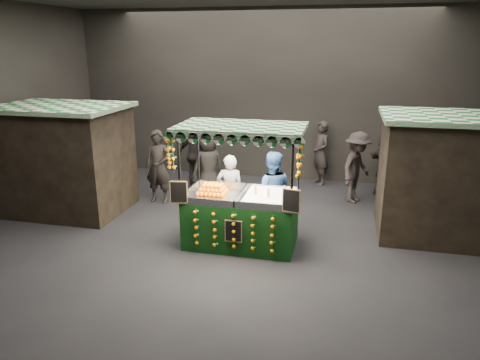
# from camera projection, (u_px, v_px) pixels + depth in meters

# --- Properties ---
(ground) EXTENTS (12.00, 12.00, 0.00)m
(ground) POSITION_uv_depth(u_px,v_px,m) (230.00, 243.00, 9.37)
(ground) COLOR black
(ground) RESTS_ON ground
(market_hall) EXTENTS (12.10, 10.10, 5.05)m
(market_hall) POSITION_uv_depth(u_px,v_px,m) (229.00, 77.00, 8.39)
(market_hall) COLOR black
(market_hall) RESTS_ON ground
(neighbour_stall_left) EXTENTS (3.00, 2.20, 2.60)m
(neighbour_stall_left) POSITION_uv_depth(u_px,v_px,m) (65.00, 159.00, 10.90)
(neighbour_stall_left) COLOR black
(neighbour_stall_left) RESTS_ON ground
(neighbour_stall_right) EXTENTS (3.00, 2.20, 2.60)m
(neighbour_stall_right) POSITION_uv_depth(u_px,v_px,m) (451.00, 176.00, 9.42)
(neighbour_stall_right) COLOR black
(neighbour_stall_right) RESTS_ON ground
(juice_stall) EXTENTS (2.56, 1.51, 2.48)m
(juice_stall) POSITION_uv_depth(u_px,v_px,m) (241.00, 210.00, 9.06)
(juice_stall) COLOR black
(juice_stall) RESTS_ON ground
(vendor_grey) EXTENTS (0.67, 0.51, 1.67)m
(vendor_grey) POSITION_uv_depth(u_px,v_px,m) (230.00, 191.00, 9.99)
(vendor_grey) COLOR gray
(vendor_grey) RESTS_ON ground
(vendor_blue) EXTENTS (0.94, 0.77, 1.80)m
(vendor_blue) POSITION_uv_depth(u_px,v_px,m) (272.00, 192.00, 9.74)
(vendor_blue) COLOR navy
(vendor_blue) RESTS_ON ground
(shopper_0) EXTENTS (0.70, 0.46, 1.90)m
(shopper_0) POSITION_uv_depth(u_px,v_px,m) (158.00, 167.00, 11.55)
(shopper_0) COLOR black
(shopper_0) RESTS_ON ground
(shopper_1) EXTENTS (0.90, 0.78, 1.57)m
(shopper_1) POSITION_uv_depth(u_px,v_px,m) (395.00, 175.00, 11.42)
(shopper_1) COLOR #282321
(shopper_1) RESTS_ON ground
(shopper_2) EXTENTS (1.19, 0.67, 1.91)m
(shopper_2) POSITION_uv_depth(u_px,v_px,m) (196.00, 155.00, 12.72)
(shopper_2) COLOR black
(shopper_2) RESTS_ON ground
(shopper_3) EXTENTS (1.15, 1.38, 1.85)m
(shopper_3) POSITION_uv_depth(u_px,v_px,m) (357.00, 167.00, 11.57)
(shopper_3) COLOR #2C2524
(shopper_3) RESTS_ON ground
(shopper_4) EXTENTS (1.00, 0.99, 1.74)m
(shopper_4) POSITION_uv_depth(u_px,v_px,m) (208.00, 165.00, 11.98)
(shopper_4) COLOR black
(shopper_4) RESTS_ON ground
(shopper_5) EXTENTS (1.42, 1.72, 1.85)m
(shopper_5) POSITION_uv_depth(u_px,v_px,m) (387.00, 163.00, 11.98)
(shopper_5) COLOR #2E2925
(shopper_5) RESTS_ON ground
(shopper_6) EXTENTS (0.73, 0.81, 1.87)m
(shopper_6) POSITION_uv_depth(u_px,v_px,m) (321.00, 153.00, 13.05)
(shopper_6) COLOR #2A2422
(shopper_6) RESTS_ON ground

